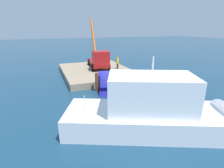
% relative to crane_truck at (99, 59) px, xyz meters
% --- Properties ---
extents(ground, '(200.00, 200.00, 0.00)m').
position_rel_crane_truck_xyz_m(ground, '(6.67, -0.62, -2.24)').
color(ground, navy).
extents(dock, '(12.48, 9.69, 0.80)m').
position_rel_crane_truck_xyz_m(dock, '(0.52, -0.62, -1.84)').
color(dock, gray).
rests_on(dock, ground).
extents(crane_truck, '(10.01, 3.42, 7.41)m').
position_rel_crane_truck_xyz_m(crane_truck, '(0.00, 0.00, 0.00)').
color(crane_truck, maroon).
rests_on(crane_truck, dock).
extents(dock_worker, '(0.34, 0.34, 1.81)m').
position_rel_crane_truck_xyz_m(dock_worker, '(1.32, 2.53, -0.51)').
color(dock_worker, black).
rests_on(dock_worker, dock).
extents(salvaged_car, '(4.71, 2.98, 2.73)m').
position_rel_crane_truck_xyz_m(salvaged_car, '(7.85, -1.57, -1.54)').
color(salvaged_car, navy).
rests_on(salvaged_car, ground).
extents(moored_yacht, '(9.48, 15.02, 6.62)m').
position_rel_crane_truck_xyz_m(moored_yacht, '(17.29, 0.61, -1.40)').
color(moored_yacht, white).
rests_on(moored_yacht, ground).
extents(piling_near, '(0.36, 0.36, 2.11)m').
position_rel_crane_truck_xyz_m(piling_near, '(7.59, -2.67, -1.18)').
color(piling_near, brown).
rests_on(piling_near, ground).
extents(piling_mid, '(0.28, 0.28, 1.46)m').
position_rel_crane_truck_xyz_m(piling_mid, '(7.39, 1.66, -1.51)').
color(piling_mid, brown).
rests_on(piling_mid, ground).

